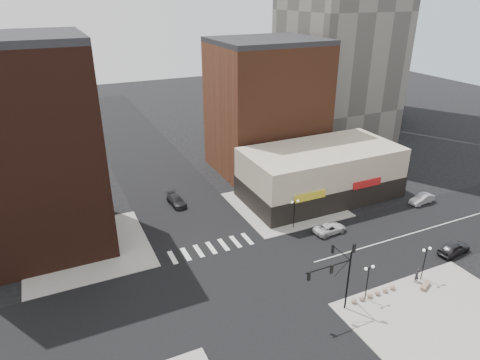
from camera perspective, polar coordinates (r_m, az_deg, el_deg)
ground at (r=49.12m, az=-0.13°, el=-13.75°), size 240.00×240.00×0.00m
road_ew at (r=49.11m, az=-0.13°, el=-13.75°), size 200.00×14.00×0.02m
road_ns at (r=49.11m, az=-0.13°, el=-13.74°), size 14.00×200.00×0.02m
sidewalk_nw at (r=58.11m, az=-19.72°, el=-8.68°), size 15.00×15.00×0.12m
sidewalk_ne at (r=65.75m, az=6.02°, el=-3.27°), size 15.00×15.00×0.12m
sidewalk_se at (r=48.98m, az=25.66°, el=-16.65°), size 18.00×14.00×0.12m
building_nw at (r=56.57m, az=-26.45°, el=3.33°), size 16.00×15.00×25.00m
building_ne_midrise at (r=76.15m, az=3.52°, el=9.49°), size 18.00×15.00×22.00m
building_ne_row at (r=68.06m, az=10.64°, el=0.43°), size 24.20×12.20×8.00m
traffic_signal at (r=44.02m, az=13.09°, el=-11.53°), size 5.59×3.09×7.77m
street_lamp_se_a at (r=46.98m, az=16.75°, el=-11.96°), size 1.22×0.32×4.16m
street_lamp_se_b at (r=52.04m, az=23.52°, el=-9.23°), size 1.22×0.32×4.16m
street_lamp_ne at (r=58.21m, az=7.30°, el=-3.59°), size 1.22×0.32×4.16m
bollard_row at (r=49.32m, az=17.37°, el=-14.29°), size 5.82×0.57×0.57m
white_suv at (r=59.26m, az=11.88°, el=-6.33°), size 4.77×2.45×1.29m
dark_sedan_east at (r=59.90m, az=26.64°, el=-8.10°), size 4.82×2.37×1.58m
silver_sedan at (r=71.31m, az=23.09°, el=-2.34°), size 4.51×2.00×1.44m
dark_sedan_north at (r=65.92m, az=-8.49°, el=-2.73°), size 2.29×4.89×1.38m
pedestrian at (r=52.62m, az=22.50°, el=-11.65°), size 0.68×0.48×1.76m
stone_bench at (r=52.52m, az=23.46°, el=-12.79°), size 1.88×1.24×0.42m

